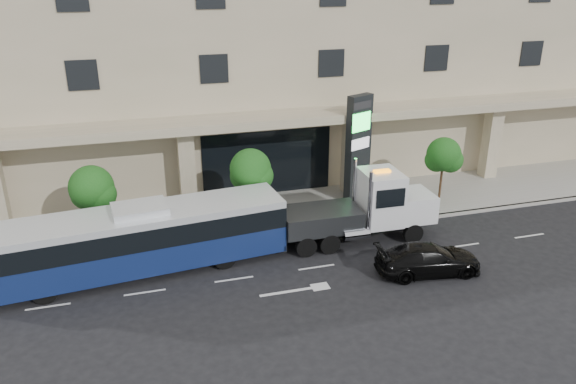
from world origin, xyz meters
The scene contains 11 objects.
ground centered at (0.00, 0.00, 0.00)m, with size 120.00×120.00×0.00m, color black.
sidewalk centered at (0.00, 5.00, 0.07)m, with size 120.00×6.00×0.15m, color gray.
curb centered at (0.00, 2.00, 0.07)m, with size 120.00×0.30×0.15m, color gray.
convention_center centered at (0.00, 15.42, 9.97)m, with size 60.00×17.60×20.00m.
tree_left centered at (-9.97, 3.59, 3.11)m, with size 2.27×2.20×4.22m.
tree_mid centered at (-1.97, 3.59, 3.26)m, with size 2.28×2.20×4.38m.
tree_right centered at (9.53, 3.59, 3.04)m, with size 2.10×2.00×4.04m.
city_bus centered at (-7.84, 0.47, 1.71)m, with size 13.45×4.14×3.36m.
tow_truck centered at (3.34, 0.61, 1.71)m, with size 9.14×2.45×4.16m.
black_sedan centered at (4.84, -3.40, 0.72)m, with size 2.00×4.93×1.43m, color black.
signage_pylon centered at (4.86, 5.35, 3.42)m, with size 1.69×1.16×6.45m.
Camera 1 is at (-7.84, -23.68, 13.43)m, focal length 35.00 mm.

